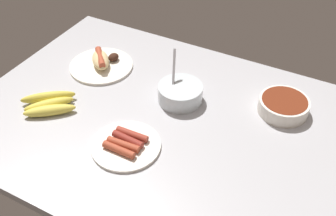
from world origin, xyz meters
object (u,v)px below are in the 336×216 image
banana_bunch (49,104)px  bowl_chili (284,105)px  plate_sausages (126,144)px  bowl_coleslaw (180,92)px  plate_hotdog_assembled (102,63)px

banana_bunch → bowl_chili: bowl_chili is taller
banana_bunch → plate_sausages: 32.25cm
bowl_coleslaw → plate_sausages: bearing=80.7°
banana_bunch → bowl_chili: (-69.01, -34.46, 0.96)cm
banana_bunch → plate_hotdog_assembled: bearing=-93.4°
bowl_chili → plate_hotdog_assembled: (67.35, 6.69, -1.00)cm
banana_bunch → plate_sausages: size_ratio=0.97×
plate_hotdog_assembled → bowl_coleslaw: bearing=174.0°
bowl_coleslaw → plate_hotdog_assembled: bowl_coleslaw is taller
plate_hotdog_assembled → bowl_chili: bearing=-174.3°
bowl_chili → plate_hotdog_assembled: size_ratio=0.69×
plate_sausages → bowl_chili: bowl_chili is taller
bowl_coleslaw → plate_sausages: (4.45, 27.29, -2.29)cm
bowl_chili → bowl_coleslaw: bearing=17.7°
banana_bunch → plate_sausages: bearing=174.3°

